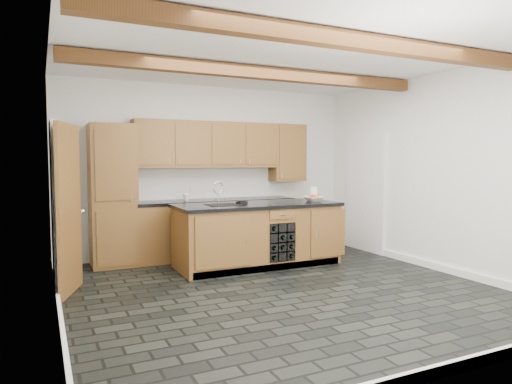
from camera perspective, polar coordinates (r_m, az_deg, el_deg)
ground at (r=5.69m, az=3.18°, el=-12.05°), size 5.00×5.00×0.00m
room_shell at (r=5.90m, az=0.04°, el=3.56°), size 5.01×5.00×5.00m
back_cabinetry at (r=7.41m, az=-7.68°, el=-0.62°), size 3.65×0.62×2.20m
island at (r=6.84m, az=0.29°, el=-5.32°), size 2.48×0.96×0.93m
faucet at (r=6.60m, az=-4.26°, el=-1.29°), size 0.45×0.40×0.34m
kitchen_scale at (r=6.69m, az=-1.79°, el=-1.29°), size 0.19×0.15×0.05m
fruit_bowl at (r=7.18m, az=7.24°, el=-0.87°), size 0.30×0.30×0.07m
fruit_cluster at (r=7.18m, az=7.24°, el=-0.56°), size 0.16×0.17×0.07m
paper_towel at (r=7.29m, az=7.23°, el=-0.21°), size 0.12×0.12×0.22m
mug at (r=7.35m, az=-8.73°, el=-0.64°), size 0.14×0.14×0.11m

